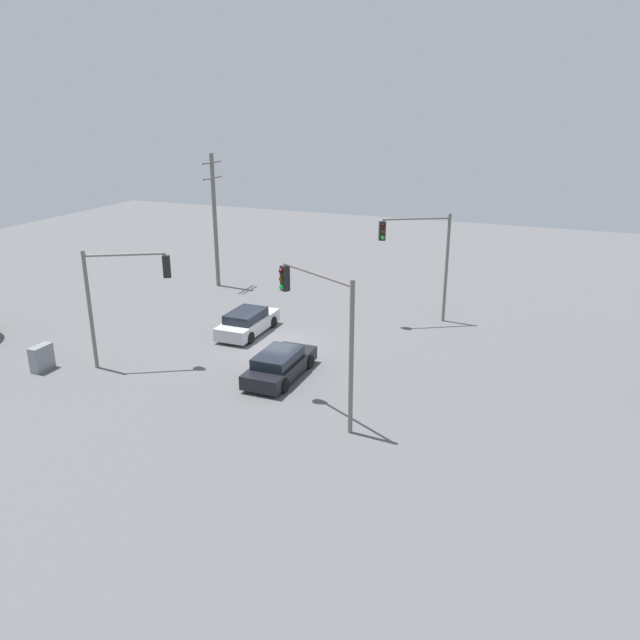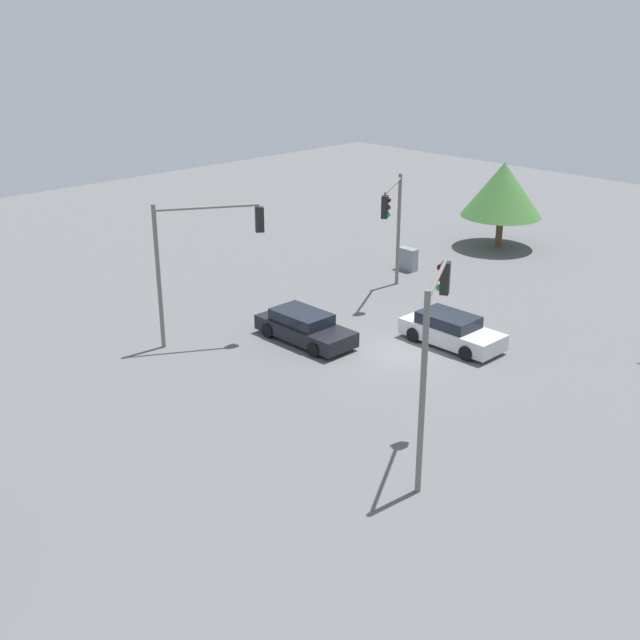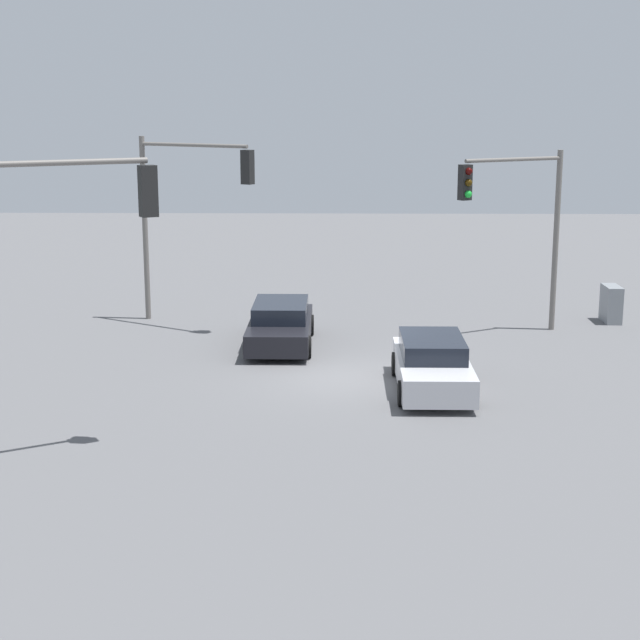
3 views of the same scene
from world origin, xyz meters
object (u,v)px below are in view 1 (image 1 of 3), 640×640
Objects in this scene: sedan_dark at (280,365)px; sedan_silver at (248,322)px; traffic_signal_cross at (122,287)px; electrical_cabinet at (42,358)px; traffic_signal_main at (421,249)px; traffic_signal_aux at (322,317)px.

sedan_silver is (4.64, 4.17, 0.02)m from sedan_dark.
sedan_silver is 0.77× the size of traffic_signal_cross.
sedan_silver reaches higher than electrical_cabinet.
sedan_dark is 0.74× the size of traffic_signal_main.
sedan_dark is 0.80× the size of traffic_signal_cross.
traffic_signal_cross is at bearing -117.37° from sedan_silver.
traffic_signal_aux reaches higher than traffic_signal_cross.
sedan_dark is at bearing -18.31° from traffic_signal_cross.
traffic_signal_main is 16.22m from traffic_signal_cross.
traffic_signal_cross is 0.94× the size of traffic_signal_aux.
traffic_signal_main reaches higher than sedan_silver.
sedan_dark is 1.04× the size of sedan_silver.
traffic_signal_main reaches higher than sedan_dark.
sedan_silver is 10.53m from electrical_cabinet.
traffic_signal_cross is 5.28m from electrical_cabinet.
traffic_signal_aux is (-2.79, -3.21, 3.62)m from sedan_dark.
sedan_silver is at bearing -14.93° from traffic_signal_aux.
electrical_cabinet is (-0.66, 14.11, -3.63)m from traffic_signal_aux.
sedan_dark is at bearing -72.47° from electrical_cabinet.
traffic_signal_aux is at bearing 55.88° from traffic_signal_main.
sedan_dark is 8.20m from traffic_signal_cross.
traffic_signal_main reaches higher than traffic_signal_cross.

